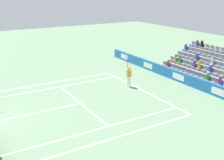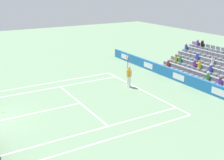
% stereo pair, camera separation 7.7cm
% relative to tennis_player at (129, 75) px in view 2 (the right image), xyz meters
% --- Properties ---
extents(line_baseline, '(10.97, 0.10, 0.01)m').
position_rel_tennis_player_xyz_m(line_baseline, '(-1.19, -0.47, -0.99)').
color(line_baseline, white).
rests_on(line_baseline, ground).
extents(line_service, '(8.23, 0.10, 0.01)m').
position_rel_tennis_player_xyz_m(line_service, '(-1.19, 5.02, -0.99)').
color(line_service, white).
rests_on(line_service, ground).
extents(line_centre_service, '(0.10, 6.40, 0.01)m').
position_rel_tennis_player_xyz_m(line_centre_service, '(-1.19, 8.22, -0.99)').
color(line_centre_service, white).
rests_on(line_centre_service, ground).
extents(line_singles_sideline_left, '(0.10, 11.89, 0.01)m').
position_rel_tennis_player_xyz_m(line_singles_sideline_left, '(2.93, 5.48, -0.99)').
color(line_singles_sideline_left, white).
rests_on(line_singles_sideline_left, ground).
extents(line_singles_sideline_right, '(0.10, 11.89, 0.01)m').
position_rel_tennis_player_xyz_m(line_singles_sideline_right, '(-5.30, 5.48, -0.99)').
color(line_singles_sideline_right, white).
rests_on(line_singles_sideline_right, ground).
extents(line_doubles_sideline_left, '(0.10, 11.89, 0.01)m').
position_rel_tennis_player_xyz_m(line_doubles_sideline_left, '(4.30, 5.48, -0.99)').
color(line_doubles_sideline_left, white).
rests_on(line_doubles_sideline_left, ground).
extents(line_doubles_sideline_right, '(0.10, 11.89, 0.01)m').
position_rel_tennis_player_xyz_m(line_doubles_sideline_right, '(-6.67, 5.48, -0.99)').
color(line_doubles_sideline_right, white).
rests_on(line_doubles_sideline_right, ground).
extents(line_centre_mark, '(0.10, 0.20, 0.01)m').
position_rel_tennis_player_xyz_m(line_centre_mark, '(-1.19, -0.37, -0.99)').
color(line_centre_mark, white).
rests_on(line_centre_mark, ground).
extents(sponsor_barrier, '(21.93, 0.22, 0.94)m').
position_rel_tennis_player_xyz_m(sponsor_barrier, '(-1.19, -4.57, -0.52)').
color(sponsor_barrier, '#1E66AD').
rests_on(sponsor_barrier, ground).
extents(tennis_player, '(0.53, 0.37, 2.85)m').
position_rel_tennis_player_xyz_m(tennis_player, '(0.00, 0.00, 0.00)').
color(tennis_player, white).
rests_on(tennis_player, ground).
extents(stadium_stand, '(7.44, 4.75, 3.02)m').
position_rel_tennis_player_xyz_m(stadium_stand, '(-1.19, -8.14, -0.17)').
color(stadium_stand, gray).
rests_on(stadium_stand, ground).
extents(loose_tennis_ball, '(0.07, 0.07, 0.07)m').
position_rel_tennis_player_xyz_m(loose_tennis_ball, '(0.02, 10.17, -0.96)').
color(loose_tennis_ball, '#D1E533').
rests_on(loose_tennis_ball, ground).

